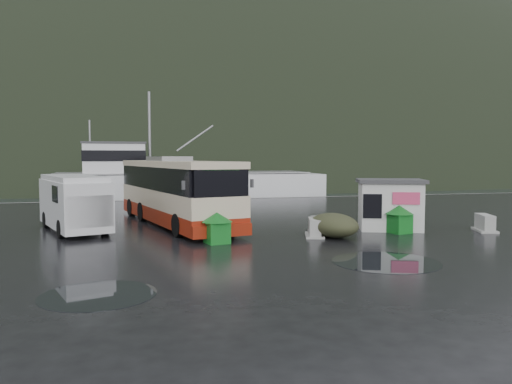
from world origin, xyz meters
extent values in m
plane|color=black|center=(0.00, 0.00, 0.00)|extent=(160.00, 160.00, 0.00)
cube|color=black|center=(0.00, 110.00, 0.00)|extent=(300.00, 180.00, 0.02)
cube|color=#999993|center=(0.00, 20.00, 0.00)|extent=(160.00, 0.60, 1.50)
ellipsoid|color=black|center=(10.00, 250.00, 0.00)|extent=(780.00, 540.00, 570.00)
cylinder|color=black|center=(3.97, -6.57, 0.01)|extent=(3.62, 3.62, 0.01)
cylinder|color=black|center=(-5.19, -8.45, 0.01)|extent=(2.98, 2.98, 0.01)
camera|label=1|loc=(-4.26, -21.64, 3.53)|focal=35.00mm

